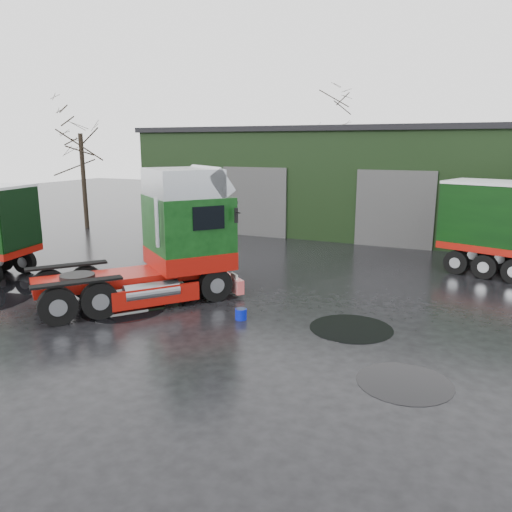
% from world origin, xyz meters
% --- Properties ---
extents(ground, '(100.00, 100.00, 0.00)m').
position_xyz_m(ground, '(0.00, 0.00, 0.00)').
color(ground, black).
extents(warehouse, '(32.40, 12.40, 6.30)m').
position_xyz_m(warehouse, '(2.00, 20.00, 3.16)').
color(warehouse, black).
rests_on(warehouse, ground).
extents(hero_tractor, '(6.95, 7.69, 4.55)m').
position_xyz_m(hero_tractor, '(-4.50, 0.78, 2.28)').
color(hero_tractor, '#0C360E').
rests_on(hero_tractor, ground).
extents(wash_bucket, '(0.43, 0.43, 0.34)m').
position_xyz_m(wash_bucket, '(-0.35, 0.74, 0.17)').
color(wash_bucket, '#0715A8').
rests_on(wash_bucket, ground).
extents(tree_left, '(4.40, 4.40, 8.50)m').
position_xyz_m(tree_left, '(-17.00, 12.00, 4.25)').
color(tree_left, black).
rests_on(tree_left, ground).
extents(tree_back_a, '(4.40, 4.40, 9.50)m').
position_xyz_m(tree_back_a, '(-6.00, 30.00, 4.75)').
color(tree_back_a, black).
rests_on(tree_back_a, ground).
extents(puddle_0, '(2.76, 2.76, 0.01)m').
position_xyz_m(puddle_0, '(-4.31, -0.03, 0.00)').
color(puddle_0, black).
rests_on(puddle_0, ground).
extents(puddle_1, '(2.45, 2.45, 0.01)m').
position_xyz_m(puddle_1, '(2.95, 1.38, 0.00)').
color(puddle_1, black).
rests_on(puddle_1, ground).
extents(puddle_3, '(2.18, 2.18, 0.01)m').
position_xyz_m(puddle_3, '(4.91, -1.49, 0.00)').
color(puddle_3, black).
rests_on(puddle_3, ground).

